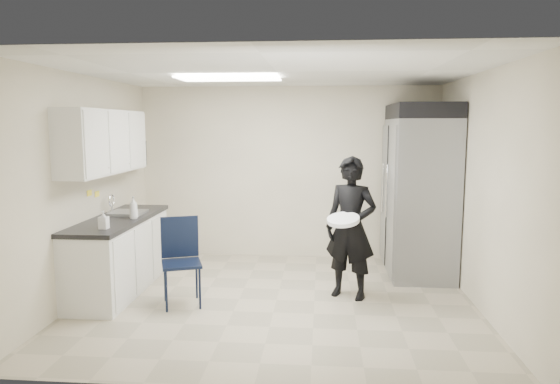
# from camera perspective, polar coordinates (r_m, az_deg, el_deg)

# --- Properties ---
(floor) EXTENTS (4.50, 4.50, 0.00)m
(floor) POSITION_cam_1_polar(r_m,az_deg,el_deg) (5.94, -0.40, -12.24)
(floor) COLOR tan
(floor) RESTS_ON ground
(ceiling) EXTENTS (4.50, 4.50, 0.00)m
(ceiling) POSITION_cam_1_polar(r_m,az_deg,el_deg) (5.61, -0.43, 13.58)
(ceiling) COLOR silver
(ceiling) RESTS_ON back_wall
(back_wall) EXTENTS (4.50, 0.00, 4.50)m
(back_wall) POSITION_cam_1_polar(r_m,az_deg,el_deg) (7.61, 0.95, 2.23)
(back_wall) COLOR beige
(back_wall) RESTS_ON floor
(left_wall) EXTENTS (0.00, 4.00, 4.00)m
(left_wall) POSITION_cam_1_polar(r_m,az_deg,el_deg) (6.25, -21.43, 0.50)
(left_wall) COLOR beige
(left_wall) RESTS_ON floor
(right_wall) EXTENTS (0.00, 4.00, 4.00)m
(right_wall) POSITION_cam_1_polar(r_m,az_deg,el_deg) (5.87, 22.02, 0.04)
(right_wall) COLOR beige
(right_wall) RESTS_ON floor
(ceiling_panel) EXTENTS (1.20, 0.60, 0.02)m
(ceiling_panel) POSITION_cam_1_polar(r_m,az_deg,el_deg) (6.09, -5.85, 12.80)
(ceiling_panel) COLOR white
(ceiling_panel) RESTS_ON ceiling
(lower_counter) EXTENTS (0.60, 1.90, 0.86)m
(lower_counter) POSITION_cam_1_polar(r_m,az_deg,el_deg) (6.46, -17.86, -6.97)
(lower_counter) COLOR silver
(lower_counter) RESTS_ON floor
(countertop) EXTENTS (0.64, 1.95, 0.05)m
(countertop) POSITION_cam_1_polar(r_m,az_deg,el_deg) (6.36, -18.03, -3.00)
(countertop) COLOR black
(countertop) RESTS_ON lower_counter
(sink) EXTENTS (0.42, 0.40, 0.14)m
(sink) POSITION_cam_1_polar(r_m,az_deg,el_deg) (6.59, -17.02, -2.74)
(sink) COLOR gray
(sink) RESTS_ON countertop
(faucet) EXTENTS (0.02, 0.02, 0.24)m
(faucet) POSITION_cam_1_polar(r_m,az_deg,el_deg) (6.64, -18.68, -1.42)
(faucet) COLOR silver
(faucet) RESTS_ON countertop
(upper_cabinets) EXTENTS (0.35, 1.80, 0.75)m
(upper_cabinets) POSITION_cam_1_polar(r_m,az_deg,el_deg) (6.32, -19.43, 5.45)
(upper_cabinets) COLOR silver
(upper_cabinets) RESTS_ON left_wall
(towel_dispenser) EXTENTS (0.22, 0.30, 0.35)m
(towel_dispenser) POSITION_cam_1_polar(r_m,az_deg,el_deg) (7.41, -16.19, 4.26)
(towel_dispenser) COLOR black
(towel_dispenser) RESTS_ON left_wall
(notice_sticker_left) EXTENTS (0.00, 0.12, 0.07)m
(notice_sticker_left) POSITION_cam_1_polar(r_m,az_deg,el_deg) (6.34, -20.95, -0.10)
(notice_sticker_left) COLOR yellow
(notice_sticker_left) RESTS_ON left_wall
(notice_sticker_right) EXTENTS (0.00, 0.12, 0.07)m
(notice_sticker_right) POSITION_cam_1_polar(r_m,az_deg,el_deg) (6.53, -20.18, -0.21)
(notice_sticker_right) COLOR yellow
(notice_sticker_right) RESTS_ON left_wall
(commercial_fridge) EXTENTS (0.80, 1.35, 2.10)m
(commercial_fridge) POSITION_cam_1_polar(r_m,az_deg,el_deg) (7.03, 15.59, -0.56)
(commercial_fridge) COLOR gray
(commercial_fridge) RESTS_ON floor
(fridge_compressor) EXTENTS (0.80, 1.35, 0.20)m
(fridge_compressor) POSITION_cam_1_polar(r_m,az_deg,el_deg) (6.96, 15.94, 8.84)
(fridge_compressor) COLOR black
(fridge_compressor) RESTS_ON commercial_fridge
(folding_chair) EXTENTS (0.54, 0.54, 0.96)m
(folding_chair) POSITION_cam_1_polar(r_m,az_deg,el_deg) (5.75, -11.19, -8.06)
(folding_chair) COLOR black
(folding_chair) RESTS_ON floor
(man_tuxedo) EXTENTS (0.72, 0.61, 1.66)m
(man_tuxedo) POSITION_cam_1_polar(r_m,az_deg,el_deg) (5.88, 8.08, -4.08)
(man_tuxedo) COLOR black
(man_tuxedo) RESTS_ON floor
(bucket_lid) EXTENTS (0.48, 0.48, 0.05)m
(bucket_lid) POSITION_cam_1_polar(r_m,az_deg,el_deg) (5.62, 7.24, -3.16)
(bucket_lid) COLOR white
(bucket_lid) RESTS_ON man_tuxedo
(soap_bottle_a) EXTENTS (0.14, 0.14, 0.27)m
(soap_bottle_a) POSITION_cam_1_polar(r_m,az_deg,el_deg) (6.20, -16.41, -1.72)
(soap_bottle_a) COLOR silver
(soap_bottle_a) RESTS_ON countertop
(soap_bottle_b) EXTENTS (0.09, 0.09, 0.20)m
(soap_bottle_b) POSITION_cam_1_polar(r_m,az_deg,el_deg) (5.70, -19.51, -3.01)
(soap_bottle_b) COLOR silver
(soap_bottle_b) RESTS_ON countertop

